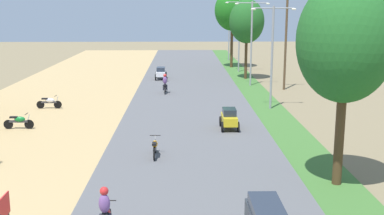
{
  "coord_description": "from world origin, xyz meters",
  "views": [
    {
      "loc": [
        -0.55,
        -9.97,
        7.31
      ],
      "look_at": [
        0.04,
        17.84,
        1.39
      ],
      "focal_mm": 44.82,
      "sensor_mm": 36.0,
      "label": 1
    }
  ],
  "objects_px": {
    "median_tree_second": "(247,22)",
    "car_sedan_white": "(161,73)",
    "motorbike_ahead_third": "(155,146)",
    "parked_motorbike_fifth": "(19,121)",
    "streetlamp_near": "(272,50)",
    "streetlamp_far": "(239,31)",
    "utility_pole_near": "(286,38)",
    "street_signboard": "(2,213)",
    "median_tree_nearest": "(346,41)",
    "motorbike_ahead_fourth": "(165,84)",
    "car_hatchback_yellow": "(229,118)",
    "parked_motorbike_sixth": "(49,102)",
    "streetlamp_farthest": "(229,29)",
    "streetlamp_mid": "(251,38)",
    "motorbike_ahead_second": "(105,212)",
    "median_tree_third": "(232,10)"
  },
  "relations": [
    {
      "from": "parked_motorbike_sixth",
      "to": "streetlamp_farthest",
      "type": "height_order",
      "value": "streetlamp_farthest"
    },
    {
      "from": "parked_motorbike_sixth",
      "to": "median_tree_nearest",
      "type": "relative_size",
      "value": 0.21
    },
    {
      "from": "median_tree_nearest",
      "to": "motorbike_ahead_second",
      "type": "xyz_separation_m",
      "value": [
        -8.88,
        -4.36,
        -5.1
      ]
    },
    {
      "from": "motorbike_ahead_fourth",
      "to": "streetlamp_mid",
      "type": "bearing_deg",
      "value": 26.82
    },
    {
      "from": "streetlamp_far",
      "to": "motorbike_ahead_third",
      "type": "relative_size",
      "value": 4.33
    },
    {
      "from": "median_tree_nearest",
      "to": "motorbike_ahead_third",
      "type": "bearing_deg",
      "value": 153.64
    },
    {
      "from": "streetlamp_far",
      "to": "car_hatchback_yellow",
      "type": "xyz_separation_m",
      "value": [
        -3.54,
        -25.52,
        -3.81
      ]
    },
    {
      "from": "parked_motorbike_sixth",
      "to": "streetlamp_near",
      "type": "bearing_deg",
      "value": -1.24
    },
    {
      "from": "parked_motorbike_fifth",
      "to": "street_signboard",
      "type": "relative_size",
      "value": 1.2
    },
    {
      "from": "utility_pole_near",
      "to": "car_hatchback_yellow",
      "type": "relative_size",
      "value": 4.33
    },
    {
      "from": "streetlamp_far",
      "to": "streetlamp_farthest",
      "type": "distance_m",
      "value": 11.58
    },
    {
      "from": "streetlamp_far",
      "to": "car_hatchback_yellow",
      "type": "height_order",
      "value": "streetlamp_far"
    },
    {
      "from": "median_tree_third",
      "to": "car_sedan_white",
      "type": "relative_size",
      "value": 4.04
    },
    {
      "from": "utility_pole_near",
      "to": "street_signboard",
      "type": "bearing_deg",
      "value": -117.52
    },
    {
      "from": "streetlamp_near",
      "to": "street_signboard",
      "type": "bearing_deg",
      "value": -120.99
    },
    {
      "from": "parked_motorbike_fifth",
      "to": "streetlamp_near",
      "type": "distance_m",
      "value": 17.44
    },
    {
      "from": "streetlamp_farthest",
      "to": "median_tree_second",
      "type": "bearing_deg",
      "value": -89.65
    },
    {
      "from": "car_hatchback_yellow",
      "to": "motorbike_ahead_second",
      "type": "height_order",
      "value": "motorbike_ahead_second"
    },
    {
      "from": "parked_motorbike_fifth",
      "to": "street_signboard",
      "type": "height_order",
      "value": "street_signboard"
    },
    {
      "from": "median_tree_third",
      "to": "median_tree_nearest",
      "type": "bearing_deg",
      "value": -89.33
    },
    {
      "from": "streetlamp_farthest",
      "to": "parked_motorbike_sixth",
      "type": "bearing_deg",
      "value": -117.17
    },
    {
      "from": "streetlamp_far",
      "to": "car_sedan_white",
      "type": "height_order",
      "value": "streetlamp_far"
    },
    {
      "from": "streetlamp_near",
      "to": "utility_pole_near",
      "type": "height_order",
      "value": "utility_pole_near"
    },
    {
      "from": "parked_motorbike_fifth",
      "to": "utility_pole_near",
      "type": "xyz_separation_m",
      "value": [
        18.86,
        13.74,
        3.98
      ]
    },
    {
      "from": "median_tree_nearest",
      "to": "streetlamp_mid",
      "type": "bearing_deg",
      "value": 90.13
    },
    {
      "from": "median_tree_third",
      "to": "motorbike_ahead_fourth",
      "type": "relative_size",
      "value": 5.07
    },
    {
      "from": "streetlamp_near",
      "to": "car_hatchback_yellow",
      "type": "xyz_separation_m",
      "value": [
        -3.54,
        -5.79,
        -3.52
      ]
    },
    {
      "from": "car_sedan_white",
      "to": "motorbike_ahead_third",
      "type": "bearing_deg",
      "value": -88.26
    },
    {
      "from": "street_signboard",
      "to": "streetlamp_near",
      "type": "bearing_deg",
      "value": 59.01
    },
    {
      "from": "car_hatchback_yellow",
      "to": "utility_pole_near",
      "type": "bearing_deg",
      "value": 65.97
    },
    {
      "from": "parked_motorbike_fifth",
      "to": "median_tree_second",
      "type": "bearing_deg",
      "value": 50.84
    },
    {
      "from": "median_tree_second",
      "to": "car_hatchback_yellow",
      "type": "bearing_deg",
      "value": -100.19
    },
    {
      "from": "median_tree_second",
      "to": "streetlamp_far",
      "type": "distance_m",
      "value": 5.43
    },
    {
      "from": "streetlamp_far",
      "to": "motorbike_ahead_third",
      "type": "bearing_deg",
      "value": -104.04
    },
    {
      "from": "motorbike_ahead_third",
      "to": "median_tree_second",
      "type": "bearing_deg",
      "value": 72.99
    },
    {
      "from": "median_tree_nearest",
      "to": "streetlamp_mid",
      "type": "relative_size",
      "value": 1.1
    },
    {
      "from": "median_tree_nearest",
      "to": "car_sedan_white",
      "type": "height_order",
      "value": "median_tree_nearest"
    },
    {
      "from": "streetlamp_near",
      "to": "motorbike_ahead_second",
      "type": "xyz_separation_m",
      "value": [
        -8.82,
        -19.24,
        -3.41
      ]
    },
    {
      "from": "motorbike_ahead_fourth",
      "to": "car_hatchback_yellow",
      "type": "bearing_deg",
      "value": -70.68
    },
    {
      "from": "streetlamp_far",
      "to": "motorbike_ahead_second",
      "type": "relative_size",
      "value": 4.33
    },
    {
      "from": "median_tree_second",
      "to": "car_sedan_white",
      "type": "relative_size",
      "value": 3.5
    },
    {
      "from": "parked_motorbike_fifth",
      "to": "motorbike_ahead_fourth",
      "type": "distance_m",
      "value": 14.45
    },
    {
      "from": "streetlamp_mid",
      "to": "streetlamp_far",
      "type": "relative_size",
      "value": 0.98
    },
    {
      "from": "street_signboard",
      "to": "car_sedan_white",
      "type": "height_order",
      "value": "street_signboard"
    },
    {
      "from": "median_tree_third",
      "to": "motorbike_ahead_second",
      "type": "bearing_deg",
      "value": -101.09
    },
    {
      "from": "streetlamp_farthest",
      "to": "motorbike_ahead_third",
      "type": "bearing_deg",
      "value": -100.3
    },
    {
      "from": "car_hatchback_yellow",
      "to": "motorbike_ahead_fourth",
      "type": "bearing_deg",
      "value": 109.32
    },
    {
      "from": "utility_pole_near",
      "to": "car_sedan_white",
      "type": "bearing_deg",
      "value": 151.97
    },
    {
      "from": "median_tree_nearest",
      "to": "motorbike_ahead_fourth",
      "type": "bearing_deg",
      "value": 110.29
    },
    {
      "from": "parked_motorbike_fifth",
      "to": "motorbike_ahead_second",
      "type": "distance_m",
      "value": 15.58
    }
  ]
}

